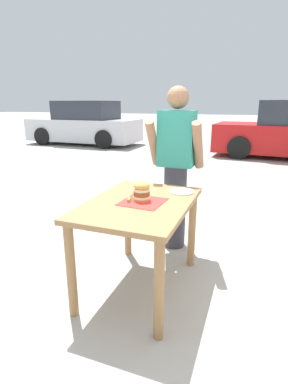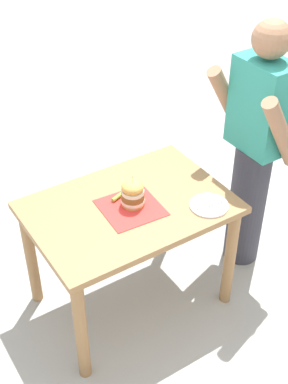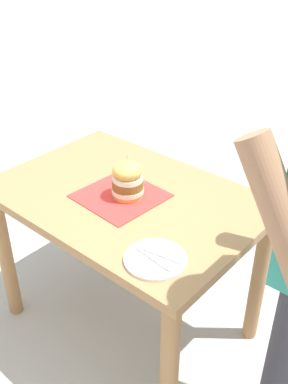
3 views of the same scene
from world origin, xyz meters
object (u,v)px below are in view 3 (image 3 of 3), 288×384
at_px(patio_table, 127,219).
at_px(side_plate_with_forks, 155,259).
at_px(sandwich, 128,180).
at_px(pickle_spear, 134,181).

distance_m(patio_table, side_plate_with_forks, 0.47).
relative_size(sandwich, side_plate_with_forks, 0.88).
xyz_separation_m(sandwich, pickle_spear, (-0.09, -0.05, -0.07)).
xyz_separation_m(sandwich, side_plate_with_forks, (0.24, 0.35, -0.08)).
bearing_deg(patio_table, pickle_spear, -161.74).
bearing_deg(sandwich, side_plate_with_forks, 55.35).
height_order(patio_table, pickle_spear, pickle_spear).
xyz_separation_m(patio_table, side_plate_with_forks, (0.25, 0.37, 0.14)).
height_order(sandwich, pickle_spear, sandwich).
bearing_deg(patio_table, sandwich, 61.97).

